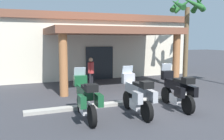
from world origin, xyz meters
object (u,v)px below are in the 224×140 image
object	(u,v)px
motorcycle_green	(86,98)
palm_tree_near_portico	(187,14)
motorcycle_silver	(137,95)
motorcycle_black	(177,90)
pedestrian	(91,71)
motel_building	(86,45)

from	to	relation	value
motorcycle_green	palm_tree_near_portico	bearing A→B (deg)	-54.97
motorcycle_green	motorcycle_silver	size ratio (longest dim) A/B	1.00
motorcycle_black	motorcycle_green	bearing A→B (deg)	95.64
palm_tree_near_portico	pedestrian	bearing A→B (deg)	-176.83
motorcycle_green	motorcycle_black	xyz separation A→B (m)	(3.51, -0.04, 0.00)
motel_building	palm_tree_near_portico	distance (m)	7.62
pedestrian	motel_building	bearing A→B (deg)	-56.64
motorcycle_green	palm_tree_near_portico	xyz separation A→B (m)	(8.00, 5.11, 3.42)
pedestrian	motorcycle_green	bearing A→B (deg)	117.93
motel_building	motorcycle_black	size ratio (longest dim) A/B	6.15
motorcycle_green	palm_tree_near_portico	world-z (taller)	palm_tree_near_portico
motel_building	motorcycle_green	world-z (taller)	motel_building
palm_tree_near_portico	motorcycle_silver	bearing A→B (deg)	-139.74
motorcycle_black	pedestrian	world-z (taller)	pedestrian
motorcycle_silver	pedestrian	world-z (taller)	pedestrian
motorcycle_green	motorcycle_silver	distance (m)	1.76
motorcycle_silver	palm_tree_near_portico	bearing A→B (deg)	-46.63
motorcycle_silver	motorcycle_black	distance (m)	1.76
motel_building	motorcycle_green	size ratio (longest dim) A/B	6.15
motel_building	motorcycle_black	bearing A→B (deg)	-87.35
motorcycle_silver	pedestrian	distance (m)	4.95
motel_building	motorcycle_black	xyz separation A→B (m)	(0.44, -10.62, -1.45)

